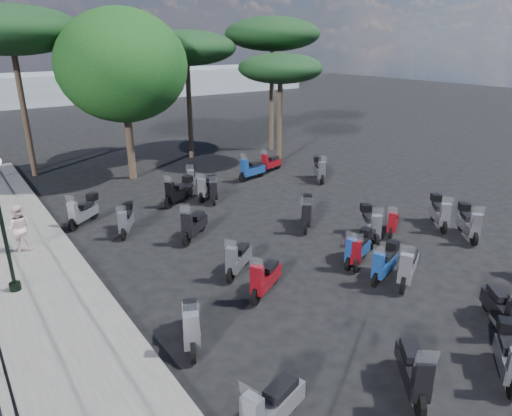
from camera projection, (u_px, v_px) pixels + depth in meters
ground at (286, 267)px, 14.01m from camera, size 120.00×120.00×0.00m
sidewalk at (38, 285)px, 12.80m from camera, size 3.00×30.00×0.15m
lamp_post_1 at (1, 218)px, 11.68m from camera, size 0.61×1.02×3.72m
pedestrian_far at (19, 228)px, 14.53m from camera, size 0.91×0.81×1.53m
scooter_0 at (413, 371)px, 8.87m from camera, size 1.27×1.50×1.47m
scooter_1 at (271, 410)px, 7.93m from camera, size 1.83×0.82×1.49m
scooter_2 at (191, 325)px, 10.29m from camera, size 0.96×1.71×1.46m
scooter_3 at (194, 225)px, 15.79m from camera, size 1.51×1.23×1.46m
scooter_4 at (126, 221)px, 16.24m from camera, size 0.98×1.44×1.27m
scooter_5 at (83, 212)px, 17.02m from camera, size 1.44×1.19×1.36m
scooter_7 at (508, 357)px, 9.28m from camera, size 1.40×1.14×1.31m
scooter_8 at (265, 279)px, 12.32m from camera, size 1.58×1.01×1.40m
scooter_9 at (238, 259)px, 13.44m from camera, size 1.44×1.07×1.35m
scooter_10 at (179, 192)px, 19.19m from camera, size 1.64×0.94×1.39m
scooter_11 at (213, 190)px, 19.53m from camera, size 0.91×1.47×1.27m
scooter_13 at (502, 309)px, 10.90m from camera, size 1.23×1.51×1.46m
scooter_14 at (385, 264)px, 13.16m from camera, size 1.55×0.76×1.28m
scooter_15 at (353, 251)px, 14.03m from camera, size 1.05×1.31×1.26m
scooter_16 at (207, 189)px, 19.77m from camera, size 1.40×1.07×1.32m
scooter_17 at (192, 178)px, 21.18m from camera, size 1.01×1.46×1.30m
scooter_20 at (408, 268)px, 12.88m from camera, size 1.66×1.03×1.45m
scooter_21 at (370, 225)px, 15.77m from camera, size 1.08×1.58×1.40m
scooter_22 at (307, 214)px, 16.75m from camera, size 1.32×1.39×1.39m
scooter_23 at (252, 170)px, 22.48m from camera, size 1.78×0.65×1.43m
scooter_26 at (439, 213)px, 16.81m from camera, size 1.27×1.46×1.41m
scooter_27 at (393, 223)px, 16.24m from camera, size 1.32×0.91×1.20m
scooter_28 at (319, 170)px, 22.33m from camera, size 1.06×1.55×1.38m
scooter_29 at (270, 163)px, 23.83m from camera, size 1.62×0.68×1.31m
scooter_30 at (358, 249)px, 14.06m from camera, size 1.55×0.76×1.28m
scooter_31 at (469, 224)px, 15.87m from camera, size 1.27×1.46×1.41m
broadleaf_tree at (122, 66)px, 21.00m from camera, size 6.04×6.04×7.96m
pine_0 at (186, 48)px, 24.79m from camera, size 5.40×5.40×7.05m
pine_1 at (272, 34)px, 26.48m from camera, size 5.57×5.57×7.81m
pine_2 at (10, 30)px, 20.90m from camera, size 6.49×6.49×8.08m
pine_3 at (280, 69)px, 23.93m from camera, size 4.49×4.49×5.90m
distant_hills at (20, 90)px, 48.03m from camera, size 70.00×8.00×3.00m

